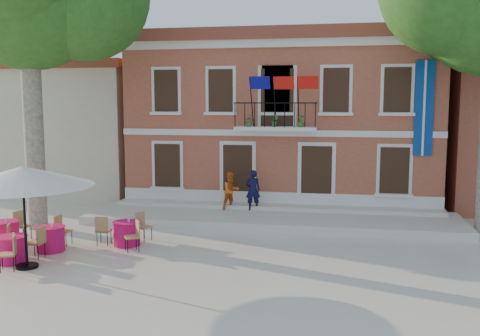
% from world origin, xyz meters
% --- Properties ---
extents(ground, '(90.00, 90.00, 0.00)m').
position_xyz_m(ground, '(0.00, 0.00, 0.00)').
color(ground, beige).
rests_on(ground, ground).
extents(main_building, '(13.50, 9.59, 7.50)m').
position_xyz_m(main_building, '(2.00, 9.99, 3.78)').
color(main_building, '#B25A40').
rests_on(main_building, ground).
extents(neighbor_west, '(9.40, 9.40, 6.40)m').
position_xyz_m(neighbor_west, '(-9.50, 11.00, 3.22)').
color(neighbor_west, beige).
rests_on(neighbor_west, ground).
extents(terrace, '(14.00, 3.40, 0.30)m').
position_xyz_m(terrace, '(2.00, 4.40, 0.15)').
color(terrace, silver).
rests_on(terrace, ground).
extents(patio_umbrella, '(3.79, 3.79, 2.82)m').
position_xyz_m(patio_umbrella, '(-3.94, -2.37, 2.53)').
color(patio_umbrella, black).
rests_on(patio_umbrella, ground).
extents(pedestrian_navy, '(0.67, 0.53, 1.59)m').
position_xyz_m(pedestrian_navy, '(1.17, 5.15, 1.10)').
color(pedestrian_navy, black).
rests_on(pedestrian_navy, terrace).
extents(pedestrian_orange, '(0.92, 0.90, 1.49)m').
position_xyz_m(pedestrian_orange, '(0.29, 5.12, 1.05)').
color(pedestrian_orange, orange).
rests_on(pedestrian_orange, terrace).
extents(cafe_table_0, '(0.90, 1.97, 0.95)m').
position_xyz_m(cafe_table_0, '(-5.96, -0.34, 0.42)').
color(cafe_table_0, '#E7155C').
rests_on(cafe_table_0, ground).
extents(cafe_table_1, '(0.90, 1.94, 0.95)m').
position_xyz_m(cafe_table_1, '(-4.16, -0.74, 0.42)').
color(cafe_table_1, '#E7155C').
rests_on(cafe_table_1, ground).
extents(cafe_table_2, '(1.19, 1.92, 0.95)m').
position_xyz_m(cafe_table_2, '(-4.61, -2.01, 0.42)').
color(cafe_table_2, '#E7155C').
rests_on(cafe_table_2, ground).
extents(cafe_table_3, '(1.69, 1.87, 0.95)m').
position_xyz_m(cafe_table_3, '(-2.13, 0.31, 0.43)').
color(cafe_table_3, '#E7155C').
rests_on(cafe_table_3, ground).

